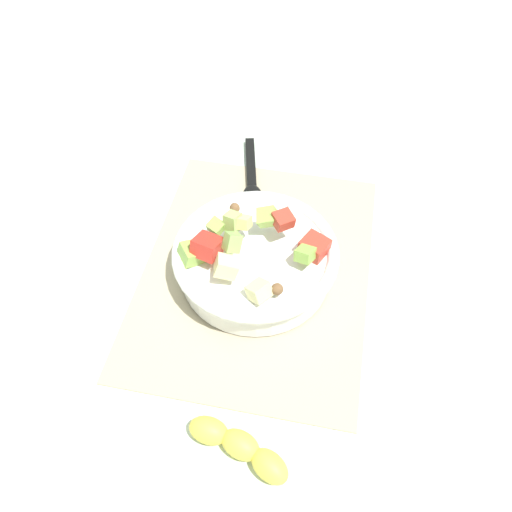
% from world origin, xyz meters
% --- Properties ---
extents(ground_plane, '(2.40, 2.40, 0.00)m').
position_xyz_m(ground_plane, '(0.00, 0.00, 0.00)').
color(ground_plane, silver).
extents(placemat, '(0.50, 0.37, 0.01)m').
position_xyz_m(placemat, '(0.00, 0.00, 0.00)').
color(placemat, tan).
rests_on(placemat, ground_plane).
extents(salad_bowl, '(0.27, 0.27, 0.12)m').
position_xyz_m(salad_bowl, '(0.01, 0.00, 0.04)').
color(salad_bowl, white).
rests_on(salad_bowl, placemat).
extents(serving_spoon, '(0.20, 0.07, 0.01)m').
position_xyz_m(serving_spoon, '(-0.20, -0.05, 0.01)').
color(serving_spoon, black).
rests_on(serving_spoon, placemat).
extents(banana_whole, '(0.08, 0.15, 0.04)m').
position_xyz_m(banana_whole, '(0.30, 0.04, 0.02)').
color(banana_whole, yellow).
rests_on(banana_whole, ground_plane).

